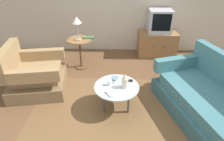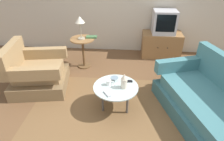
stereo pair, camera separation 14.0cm
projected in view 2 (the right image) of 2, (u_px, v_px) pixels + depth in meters
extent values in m
plane|color=brown|center=(111.00, 111.00, 3.07)|extent=(16.00, 16.00, 0.00)
cube|color=brown|center=(116.00, 107.00, 3.14)|extent=(2.70, 1.69, 0.00)
cube|color=brown|center=(41.00, 81.00, 3.58)|extent=(1.06, 1.03, 0.24)
cube|color=#93754C|center=(39.00, 72.00, 3.47)|extent=(0.88, 0.73, 0.18)
cube|color=#93754C|center=(12.00, 57.00, 3.29)|extent=(0.28, 0.91, 0.44)
cube|color=#93754C|center=(31.00, 74.00, 3.05)|extent=(0.94, 0.28, 0.20)
cube|color=#93754C|center=(42.00, 53.00, 3.70)|extent=(0.94, 0.28, 0.20)
cube|color=#325C60|center=(206.00, 117.00, 2.80)|extent=(1.42, 2.02, 0.24)
cube|color=#3D7075|center=(210.00, 106.00, 2.69)|extent=(1.20, 1.71, 0.18)
cube|color=#3D7075|center=(181.00, 65.00, 3.29)|extent=(0.90, 0.41, 0.22)
cylinder|color=#B2C6C1|center=(116.00, 87.00, 2.93)|extent=(0.69, 0.69, 0.02)
cylinder|color=#4C4742|center=(118.00, 90.00, 3.22)|extent=(0.04, 0.04, 0.40)
cylinder|color=#4C4742|center=(103.00, 101.00, 2.98)|extent=(0.04, 0.04, 0.40)
cylinder|color=#4C4742|center=(127.00, 103.00, 2.94)|extent=(0.04, 0.04, 0.40)
cylinder|color=olive|center=(82.00, 39.00, 3.99)|extent=(0.50, 0.50, 0.02)
cylinder|color=brown|center=(83.00, 53.00, 4.15)|extent=(0.05, 0.05, 0.63)
cylinder|color=brown|center=(85.00, 66.00, 4.31)|extent=(0.28, 0.28, 0.02)
cube|color=olive|center=(161.00, 45.00, 4.61)|extent=(0.90, 0.48, 0.58)
sphere|color=black|center=(158.00, 48.00, 4.39)|extent=(0.02, 0.02, 0.02)
sphere|color=black|center=(168.00, 48.00, 4.38)|extent=(0.02, 0.02, 0.02)
cube|color=#B7B7BC|center=(164.00, 22.00, 4.34)|extent=(0.51, 0.43, 0.52)
cube|color=black|center=(166.00, 23.00, 4.14)|extent=(0.41, 0.01, 0.37)
cylinder|color=#9E937A|center=(81.00, 38.00, 3.96)|extent=(0.15, 0.15, 0.02)
cylinder|color=#9E937A|center=(81.00, 30.00, 3.87)|extent=(0.02, 0.02, 0.32)
cone|color=beige|center=(80.00, 19.00, 3.76)|extent=(0.19, 0.19, 0.13)
cylinder|color=beige|center=(124.00, 83.00, 2.87)|extent=(0.10, 0.10, 0.16)
cone|color=beige|center=(124.00, 76.00, 2.80)|extent=(0.09, 0.09, 0.08)
cylinder|color=white|center=(109.00, 83.00, 2.94)|extent=(0.08, 0.08, 0.09)
torus|color=white|center=(112.00, 83.00, 2.94)|extent=(0.06, 0.01, 0.06)
cone|color=slate|center=(114.00, 79.00, 3.05)|extent=(0.13, 0.13, 0.06)
cube|color=black|center=(127.00, 81.00, 3.03)|extent=(0.16, 0.06, 0.02)
cube|color=#B2B2B7|center=(107.00, 94.00, 2.76)|extent=(0.12, 0.15, 0.02)
cube|color=#3D663D|center=(92.00, 37.00, 4.02)|extent=(0.23, 0.15, 0.03)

